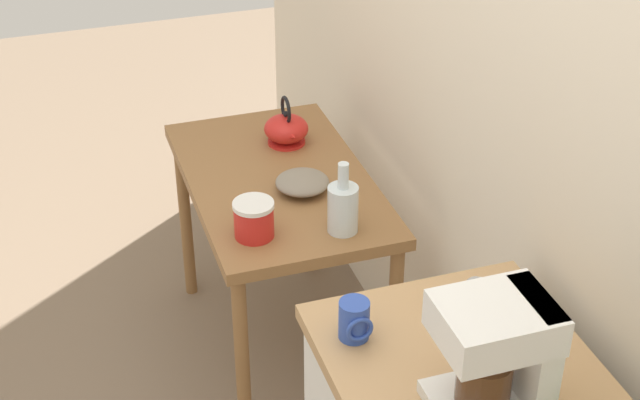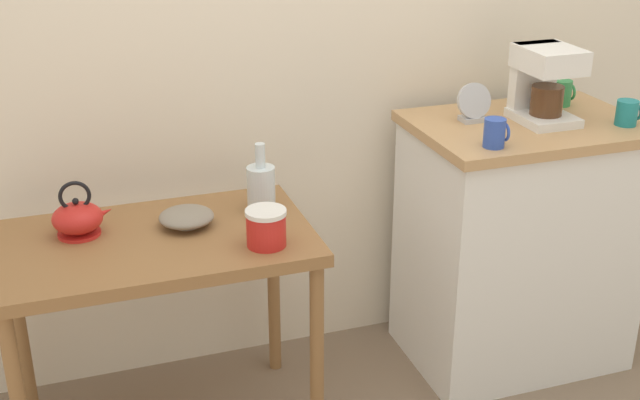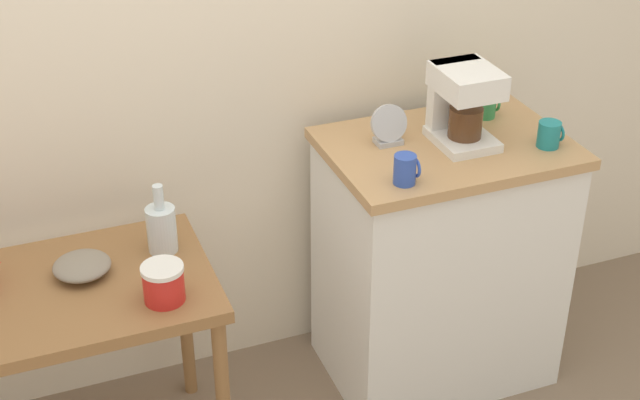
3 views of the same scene
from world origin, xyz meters
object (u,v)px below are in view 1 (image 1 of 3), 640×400
at_px(teakettle, 286,129).
at_px(coffee_maker, 502,352).
at_px(canister_enamel, 254,219).
at_px(mug_blue, 354,320).
at_px(glass_carafe_vase, 343,207).
at_px(table_clock, 476,310).
at_px(bowl_stoneware, 302,182).

relative_size(teakettle, coffee_maker, 0.71).
xyz_separation_m(canister_enamel, mug_blue, (0.76, 0.03, 0.20)).
relative_size(glass_carafe_vase, mug_blue, 2.44).
xyz_separation_m(canister_enamel, coffee_maker, (1.05, 0.23, 0.30)).
height_order(coffee_maker, table_clock, coffee_maker).
relative_size(canister_enamel, table_clock, 0.91).
xyz_separation_m(glass_carafe_vase, table_clock, (0.77, 0.03, 0.19)).
distance_m(glass_carafe_vase, mug_blue, 0.76).
height_order(teakettle, mug_blue, mug_blue).
bearing_deg(bowl_stoneware, canister_enamel, -46.53).
bearing_deg(glass_carafe_vase, bowl_stoneware, -169.67).
bearing_deg(coffee_maker, canister_enamel, -167.78).
xyz_separation_m(mug_blue, table_clock, (0.06, 0.26, 0.01)).
relative_size(mug_blue, table_clock, 0.69).
height_order(bowl_stoneware, table_clock, table_clock).
xyz_separation_m(bowl_stoneware, glass_carafe_vase, (0.25, 0.05, 0.05)).
bearing_deg(bowl_stoneware, table_clock, 4.50).
xyz_separation_m(bowl_stoneware, coffee_maker, (1.25, 0.02, 0.32)).
xyz_separation_m(coffee_maker, mug_blue, (-0.29, -0.20, -0.09)).
bearing_deg(mug_blue, table_clock, 76.27).
distance_m(canister_enamel, table_clock, 0.90).
bearing_deg(glass_carafe_vase, coffee_maker, -1.64).
distance_m(bowl_stoneware, mug_blue, 1.00).
xyz_separation_m(bowl_stoneware, canister_enamel, (0.20, -0.21, 0.03)).
bearing_deg(table_clock, glass_carafe_vase, -177.44).
bearing_deg(teakettle, bowl_stoneware, -7.57).
bearing_deg(teakettle, coffee_maker, -0.91).
height_order(bowl_stoneware, teakettle, teakettle).
bearing_deg(table_clock, coffee_maker, -15.56).
xyz_separation_m(canister_enamel, table_clock, (0.82, 0.29, 0.21)).
height_order(canister_enamel, table_clock, table_clock).
bearing_deg(bowl_stoneware, coffee_maker, 0.80).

